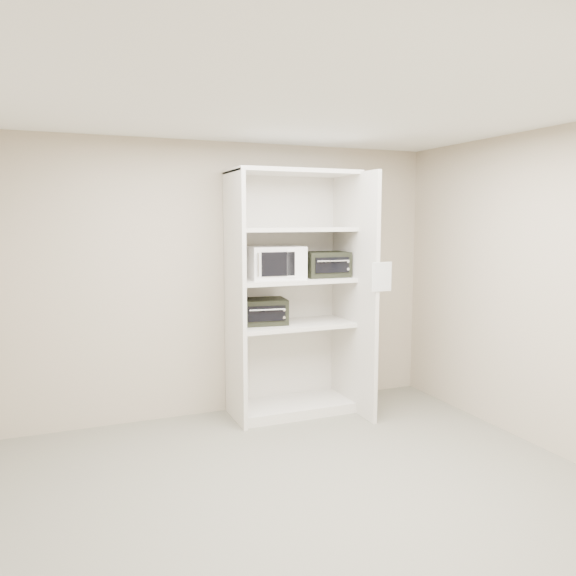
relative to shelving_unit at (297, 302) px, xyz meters
name	(u,v)px	position (x,y,z in m)	size (l,w,h in m)	color
floor	(304,499)	(-0.67, -1.70, -1.13)	(4.50, 4.00, 0.01)	#6C695B
ceiling	(306,101)	(-0.67, -1.70, 1.57)	(4.50, 4.00, 0.01)	white
wall_back	(224,280)	(-0.67, 0.30, 0.22)	(4.50, 0.02, 2.70)	#B1A18C
wall_front	(541,394)	(-0.67, -3.70, 0.22)	(4.50, 0.02, 2.70)	#B1A18C
wall_right	(555,292)	(1.58, -1.70, 0.22)	(0.02, 4.00, 2.70)	#B1A18C
shelving_unit	(297,302)	(0.00, 0.00, 0.00)	(1.24, 0.92, 2.42)	silver
microwave	(275,262)	(-0.22, 0.02, 0.40)	(0.53, 0.40, 0.32)	white
toaster_oven_upper	(325,264)	(0.30, -0.02, 0.37)	(0.44, 0.33, 0.25)	black
toaster_oven_lower	(263,311)	(-0.34, 0.06, -0.09)	(0.45, 0.34, 0.25)	black
paper_sign	(382,277)	(0.59, -0.63, 0.29)	(0.21, 0.01, 0.27)	white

